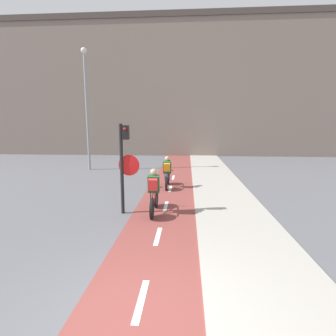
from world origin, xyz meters
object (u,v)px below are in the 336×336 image
object	(u,v)px
street_lamp_far	(86,98)
cyclist_far	(167,173)
traffic_light_pole	(124,159)
cyclist_near	(154,192)

from	to	relation	value
street_lamp_far	cyclist_far	size ratio (longest dim) A/B	4.23
traffic_light_pole	cyclist_far	bearing A→B (deg)	72.79
street_lamp_far	cyclist_far	distance (m)	7.89
street_lamp_far	cyclist_near	distance (m)	10.20
traffic_light_pole	cyclist_near	world-z (taller)	traffic_light_pole
cyclist_near	cyclist_far	world-z (taller)	cyclist_near
cyclist_far	street_lamp_far	bearing A→B (deg)	139.90
street_lamp_far	cyclist_near	size ratio (longest dim) A/B	4.14
cyclist_near	cyclist_far	bearing A→B (deg)	87.26
cyclist_near	cyclist_far	size ratio (longest dim) A/B	1.02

